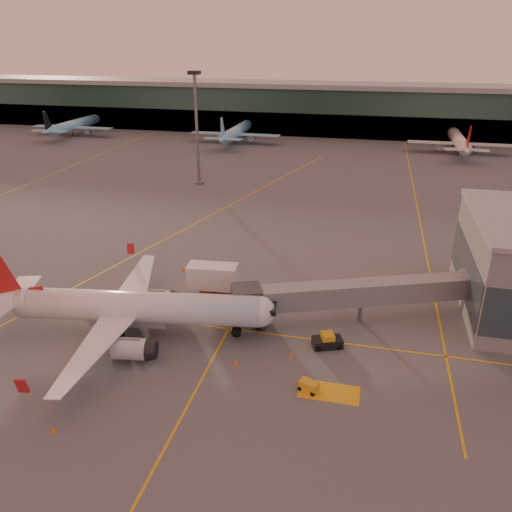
% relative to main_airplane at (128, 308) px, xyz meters
% --- Properties ---
extents(ground, '(600.00, 600.00, 0.00)m').
position_rel_main_airplane_xyz_m(ground, '(6.05, -1.37, -3.45)').
color(ground, '#4C4F54').
rests_on(ground, ground).
extents(taxi_markings, '(100.12, 173.00, 0.01)m').
position_rel_main_airplane_xyz_m(taxi_markings, '(-1.27, 43.12, -3.45)').
color(taxi_markings, gold).
rests_on(taxi_markings, ground).
extents(terminal, '(400.00, 20.00, 17.60)m').
position_rel_main_airplane_xyz_m(terminal, '(6.05, 140.42, 5.31)').
color(terminal, '#19382D').
rests_on(terminal, ground).
extents(mast_west_near, '(2.40, 2.40, 25.60)m').
position_rel_main_airplane_xyz_m(mast_west_near, '(-13.95, 64.63, 11.41)').
color(mast_west_near, slate).
rests_on(mast_west_near, ground).
extents(distant_aircraft_row, '(290.00, 34.00, 13.00)m').
position_rel_main_airplane_xyz_m(distant_aircraft_row, '(-14.95, 116.63, -3.45)').
color(distant_aircraft_row, '#8DCBEC').
rests_on(distant_aircraft_row, ground).
extents(main_airplane, '(35.13, 31.82, 10.62)m').
position_rel_main_airplane_xyz_m(main_airplane, '(0.00, 0.00, 0.00)').
color(main_airplane, white).
rests_on(main_airplane, ground).
extents(jet_bridge, '(31.34, 14.63, 5.44)m').
position_rel_main_airplane_xyz_m(jet_bridge, '(27.66, 9.81, 0.28)').
color(jet_bridge, slate).
rests_on(jet_bridge, ground).
extents(catering_truck, '(6.71, 3.38, 5.04)m').
position_rel_main_airplane_xyz_m(catering_truck, '(7.07, 10.26, -0.59)').
color(catering_truck, '#B13E19').
rests_on(catering_truck, ground).
extents(gpu_cart, '(2.15, 1.74, 1.09)m').
position_rel_main_airplane_xyz_m(gpu_cart, '(22.01, -5.64, -2.92)').
color(gpu_cart, gold).
rests_on(gpu_cart, ground).
extents(pushback_tug, '(3.75, 2.84, 1.72)m').
position_rel_main_airplane_xyz_m(pushback_tug, '(23.03, 2.55, -2.75)').
color(pushback_tug, black).
rests_on(pushback_tug, ground).
extents(cone_nose, '(0.42, 0.42, 0.53)m').
position_rel_main_airplane_xyz_m(cone_nose, '(19.35, -0.17, -3.20)').
color(cone_nose, orange).
rests_on(cone_nose, ground).
extents(cone_wing_right, '(0.50, 0.50, 0.63)m').
position_rel_main_airplane_xyz_m(cone_wing_right, '(0.65, -16.50, -3.15)').
color(cone_wing_right, orange).
rests_on(cone_wing_right, ground).
extents(cone_wing_left, '(0.45, 0.45, 0.58)m').
position_rel_main_airplane_xyz_m(cone_wing_left, '(-0.09, 17.80, -3.17)').
color(cone_wing_left, orange).
rests_on(cone_wing_left, ground).
extents(cone_fwd, '(0.49, 0.49, 0.63)m').
position_rel_main_airplane_xyz_m(cone_fwd, '(13.84, -3.05, -3.15)').
color(cone_fwd, orange).
rests_on(cone_fwd, ground).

